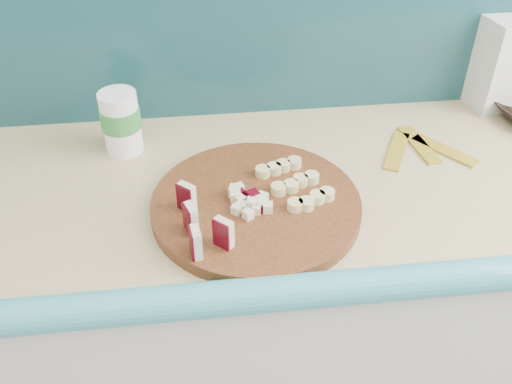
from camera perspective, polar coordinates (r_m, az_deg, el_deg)
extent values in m
cube|color=silver|center=(1.49, 2.84, -13.32)|extent=(2.20, 0.60, 0.88)
cube|color=tan|center=(1.17, 3.53, 0.69)|extent=(2.20, 0.60, 0.03)
cube|color=teal|center=(0.95, 6.55, -10.29)|extent=(2.20, 0.06, 0.03)
cube|color=teal|center=(1.29, 1.78, 18.01)|extent=(2.20, 0.02, 0.50)
cylinder|color=#3F1A0D|center=(1.07, 0.00, -1.36)|extent=(0.51, 0.51, 0.02)
cube|color=beige|center=(0.94, -5.96, -5.02)|extent=(0.03, 0.04, 0.05)
cube|color=#41040E|center=(0.94, -6.46, -5.19)|extent=(0.02, 0.03, 0.05)
cube|color=beige|center=(0.99, -6.45, -2.64)|extent=(0.03, 0.04, 0.05)
cube|color=#41040E|center=(0.99, -6.92, -2.79)|extent=(0.02, 0.03, 0.05)
cube|color=beige|center=(1.04, -6.90, -0.46)|extent=(0.03, 0.04, 0.05)
cube|color=#41040E|center=(1.04, -7.35, -0.61)|extent=(0.02, 0.03, 0.05)
cube|color=beige|center=(0.96, -3.21, -4.06)|extent=(0.03, 0.04, 0.05)
cube|color=#41040E|center=(0.96, -3.69, -4.23)|extent=(0.02, 0.03, 0.05)
cube|color=beige|center=(1.05, -0.74, -0.68)|extent=(0.02, 0.02, 0.02)
cube|color=beige|center=(1.06, -0.58, -0.39)|extent=(0.02, 0.02, 0.02)
cube|color=#41040E|center=(1.07, -0.75, -0.05)|extent=(0.02, 0.02, 0.02)
cube|color=beige|center=(1.06, -1.18, -0.47)|extent=(0.02, 0.02, 0.02)
cube|color=beige|center=(1.06, -1.58, -0.28)|extent=(0.02, 0.02, 0.02)
cube|color=beige|center=(1.06, -2.20, -0.26)|extent=(0.02, 0.02, 0.02)
cube|color=beige|center=(1.05, -1.77, -0.70)|extent=(0.02, 0.02, 0.02)
cube|color=beige|center=(1.05, -2.22, -0.89)|extent=(0.02, 0.02, 0.02)
cube|color=#41040E|center=(1.04, -2.48, -1.27)|extent=(0.02, 0.02, 0.02)
cube|color=beige|center=(1.04, -1.63, -1.19)|extent=(0.02, 0.02, 0.02)
cube|color=beige|center=(1.03, -1.50, -1.55)|extent=(0.02, 0.02, 0.02)
cube|color=beige|center=(1.04, -1.10, -1.10)|extent=(0.02, 0.02, 0.02)
cube|color=beige|center=(1.04, -0.73, -1.30)|extent=(0.02, 0.02, 0.02)
cube|color=beige|center=(1.04, -0.13, -1.34)|extent=(0.02, 0.02, 0.02)
cube|color=#41040E|center=(1.05, -0.60, -0.92)|extent=(0.02, 0.02, 0.02)
cube|color=beige|center=(1.05, -0.16, -0.75)|extent=(0.02, 0.02, 0.02)
cylinder|color=#D5C882|center=(1.04, 3.95, -1.46)|extent=(0.03, 0.03, 0.02)
cylinder|color=#D5C882|center=(1.05, 5.05, -1.06)|extent=(0.03, 0.03, 0.02)
cylinder|color=#D5C882|center=(1.06, 6.13, -0.67)|extent=(0.03, 0.03, 0.02)
cylinder|color=#D5C882|center=(1.07, 7.18, -0.29)|extent=(0.03, 0.03, 0.02)
cylinder|color=#D5C882|center=(1.08, 2.30, 0.31)|extent=(0.03, 0.03, 0.02)
cylinder|color=#D5C882|center=(1.09, 3.38, 0.67)|extent=(0.03, 0.03, 0.02)
cylinder|color=#D5C882|center=(1.10, 4.44, 1.03)|extent=(0.03, 0.03, 0.02)
cylinder|color=#D5C882|center=(1.11, 5.47, 1.38)|extent=(0.03, 0.03, 0.02)
cylinder|color=#D5C882|center=(1.12, 0.78, 1.95)|extent=(0.03, 0.03, 0.02)
cylinder|color=#D5C882|center=(1.13, 1.83, 2.28)|extent=(0.03, 0.03, 0.02)
cylinder|color=#D5C882|center=(1.14, 2.86, 2.62)|extent=(0.03, 0.03, 0.02)
cylinder|color=#D5C882|center=(1.15, 3.88, 2.94)|extent=(0.03, 0.03, 0.02)
cube|color=silver|center=(1.48, 23.63, 11.71)|extent=(0.14, 0.11, 0.22)
cylinder|color=white|center=(1.24, -13.33, 6.81)|extent=(0.08, 0.08, 0.14)
cylinder|color=#338D38|center=(1.24, -13.41, 7.26)|extent=(0.08, 0.08, 0.05)
cube|color=gold|center=(1.27, 13.90, 4.01)|extent=(0.10, 0.15, 0.01)
cube|color=gold|center=(1.31, 15.99, 4.59)|extent=(0.05, 0.15, 0.01)
cube|color=gold|center=(1.30, 18.32, 3.99)|extent=(0.12, 0.14, 0.01)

